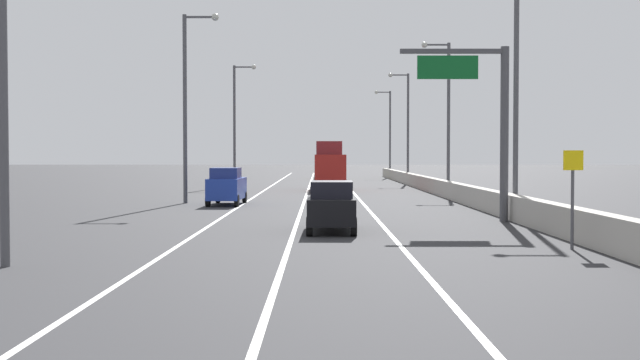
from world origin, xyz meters
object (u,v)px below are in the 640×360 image
lamp_post_right_second (507,79)px  car_yellow_0 (321,171)px  lamp_post_right_third (442,107)px  lamp_post_right_fifth (385,128)px  lamp_post_left_mid (185,96)px  overhead_sign_gantry (484,111)px  car_blue_2 (223,186)px  lamp_post_left_near (7,17)px  lamp_post_right_fourth (402,120)px  speed_advisory_sign (569,191)px  box_truck (326,168)px  lamp_post_left_far (233,117)px  car_black_1 (328,206)px

lamp_post_right_second → car_yellow_0: bearing=97.9°
lamp_post_right_third → car_yellow_0: lamp_post_right_third is taller
lamp_post_right_fifth → lamp_post_left_mid: 58.69m
overhead_sign_gantry → car_blue_2: overhead_sign_gantry is taller
lamp_post_left_near → lamp_post_left_mid: bearing=89.8°
overhead_sign_gantry → lamp_post_right_fourth: (1.52, 46.83, 1.62)m
speed_advisory_sign → lamp_post_right_third: bearing=87.3°
lamp_post_left_mid → box_truck: size_ratio=1.44×
lamp_post_right_second → car_yellow_0: 59.54m
car_blue_2 → lamp_post_left_near: bearing=-95.7°
overhead_sign_gantry → box_truck: (-6.42, 30.04, -2.92)m
lamp_post_left_near → car_yellow_0: bearing=83.6°
overhead_sign_gantry → car_blue_2: (-12.51, 11.18, -3.67)m
lamp_post_left_far → lamp_post_right_second: bearing=-66.1°
lamp_post_left_far → lamp_post_left_mid: bearing=-90.1°
overhead_sign_gantry → lamp_post_right_fifth: 69.12m
lamp_post_right_third → car_blue_2: 20.49m
speed_advisory_sign → overhead_sign_gantry: bearing=92.5°
car_black_1 → lamp_post_left_mid: bearing=115.2°
lamp_post_right_third → car_blue_2: lamp_post_right_third is taller
lamp_post_right_third → speed_advisory_sign: bearing=-92.7°
lamp_post_right_second → lamp_post_right_fourth: (-0.04, 44.50, 0.00)m
speed_advisory_sign → lamp_post_left_mid: (-15.36, 23.02, 4.58)m
lamp_post_left_near → car_black_1: lamp_post_left_near is taller
lamp_post_left_near → car_blue_2: (2.51, 25.11, -5.29)m
lamp_post_left_near → box_truck: bearing=78.9°
lamp_post_left_far → car_yellow_0: bearing=69.0°
lamp_post_right_fourth → lamp_post_right_fifth: bearing=89.7°
overhead_sign_gantry → lamp_post_left_near: lamp_post_left_near is taller
lamp_post_right_second → lamp_post_left_mid: 19.51m
lamp_post_right_third → box_truck: lamp_post_right_third is taller
speed_advisory_sign → lamp_post_right_fourth: (1.08, 57.07, 4.58)m
lamp_post_right_third → car_blue_2: size_ratio=2.46×
car_yellow_0 → lamp_post_right_third: bearing=-76.7°
lamp_post_right_fourth → lamp_post_left_far: size_ratio=1.00×
lamp_post_left_mid → speed_advisory_sign: bearing=-56.3°
speed_advisory_sign → lamp_post_right_fifth: size_ratio=0.27×
lamp_post_right_second → lamp_post_right_fifth: (0.10, 66.76, 0.00)m
box_truck → lamp_post_right_fourth: bearing=64.7°
overhead_sign_gantry → lamp_post_left_far: lamp_post_left_far is taller
lamp_post_left_far → box_truck: bearing=-48.2°
lamp_post_right_second → car_yellow_0: lamp_post_right_second is taller
lamp_post_right_second → car_blue_2: (-14.07, 8.86, -5.29)m
lamp_post_right_fifth → overhead_sign_gantry: bearing=-91.4°
lamp_post_right_fourth → car_black_1: (-8.27, -51.37, -5.40)m
lamp_post_right_fifth → car_yellow_0: bearing=-135.7°
lamp_post_right_second → lamp_post_left_near: same height
speed_advisory_sign → lamp_post_right_fourth: size_ratio=0.27×
lamp_post_right_third → lamp_post_right_fourth: same height
lamp_post_right_fifth → lamp_post_left_far: bearing=-119.2°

